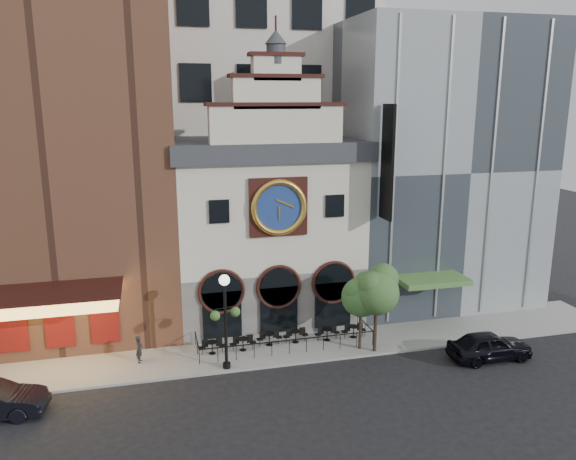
% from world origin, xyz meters
% --- Properties ---
extents(ground, '(120.00, 120.00, 0.00)m').
position_xyz_m(ground, '(0.00, 0.00, 0.00)').
color(ground, black).
rests_on(ground, ground).
extents(sidewalk, '(44.00, 5.00, 0.15)m').
position_xyz_m(sidewalk, '(0.00, 2.50, 0.07)').
color(sidewalk, gray).
rests_on(sidewalk, ground).
extents(clock_building, '(12.60, 8.78, 18.65)m').
position_xyz_m(clock_building, '(0.00, 7.82, 6.69)').
color(clock_building, '#605E5B').
rests_on(clock_building, ground).
extents(theater_building, '(14.00, 15.60, 25.00)m').
position_xyz_m(theater_building, '(-13.00, 9.96, 12.60)').
color(theater_building, brown).
rests_on(theater_building, ground).
extents(retail_building, '(14.00, 14.40, 20.00)m').
position_xyz_m(retail_building, '(12.99, 9.99, 10.14)').
color(retail_building, gray).
rests_on(retail_building, ground).
extents(office_tower, '(20.00, 16.00, 40.00)m').
position_xyz_m(office_tower, '(0.00, 20.00, 20.00)').
color(office_tower, silver).
rests_on(office_tower, ground).
extents(cafe_railing, '(10.60, 2.60, 0.90)m').
position_xyz_m(cafe_railing, '(0.00, 2.50, 0.60)').
color(cafe_railing, black).
rests_on(cafe_railing, sidewalk).
extents(bistro_0, '(1.58, 0.68, 0.90)m').
position_xyz_m(bistro_0, '(-4.43, 2.39, 0.61)').
color(bistro_0, black).
rests_on(bistro_0, sidewalk).
extents(bistro_1, '(1.58, 0.68, 0.90)m').
position_xyz_m(bistro_1, '(-2.58, 2.40, 0.61)').
color(bistro_1, black).
rests_on(bistro_1, sidewalk).
extents(bistro_2, '(1.58, 0.68, 0.90)m').
position_xyz_m(bistro_2, '(-0.88, 2.73, 0.61)').
color(bistro_2, black).
rests_on(bistro_2, sidewalk).
extents(bistro_3, '(1.58, 0.68, 0.90)m').
position_xyz_m(bistro_3, '(0.79, 2.71, 0.61)').
color(bistro_3, black).
rests_on(bistro_3, sidewalk).
extents(bistro_4, '(1.58, 0.68, 0.90)m').
position_xyz_m(bistro_4, '(2.79, 2.55, 0.61)').
color(bistro_4, black).
rests_on(bistro_4, sidewalk).
extents(bistro_5, '(1.58, 0.68, 0.90)m').
position_xyz_m(bistro_5, '(4.54, 2.54, 0.61)').
color(bistro_5, black).
rests_on(bistro_5, sidewalk).
extents(car_right, '(4.97, 2.05, 1.68)m').
position_xyz_m(car_right, '(11.30, -1.99, 0.84)').
color(car_right, black).
rests_on(car_right, ground).
extents(pedestrian, '(0.47, 0.64, 1.60)m').
position_xyz_m(pedestrian, '(-8.60, 2.34, 0.95)').
color(pedestrian, black).
rests_on(pedestrian, sidewalk).
extents(lamppost, '(1.72, 0.86, 5.50)m').
position_xyz_m(lamppost, '(-3.85, 0.40, 3.55)').
color(lamppost, black).
rests_on(lamppost, sidewalk).
extents(tree_left, '(2.48, 2.39, 4.77)m').
position_xyz_m(tree_left, '(4.39, 0.96, 3.65)').
color(tree_left, '#382619').
rests_on(tree_left, sidewalk).
extents(tree_right, '(2.78, 2.67, 5.35)m').
position_xyz_m(tree_right, '(5.13, 0.43, 4.07)').
color(tree_right, '#382619').
rests_on(tree_right, sidewalk).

